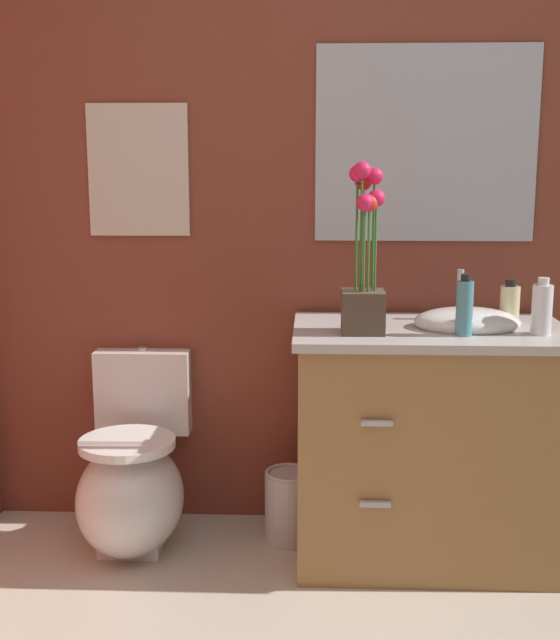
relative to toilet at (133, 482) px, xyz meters
name	(u,v)px	position (x,y,z in m)	size (l,w,h in m)	color
wall_back	(435,199)	(1.10, 0.30, 1.01)	(4.65, 0.05, 2.50)	brown
toilet	(133,482)	(0.00, 0.00, 0.00)	(0.38, 0.59, 0.69)	white
vanity_cabinet	(428,440)	(1.06, -0.03, 0.18)	(0.94, 0.56, 1.01)	#9E7242
flower_vase	(364,272)	(0.82, -0.12, 0.79)	(0.14, 0.14, 0.56)	#4C3D2D
soap_bottle	(464,307)	(1.14, -0.15, 0.68)	(0.05, 0.05, 0.20)	teal
lotion_bottle	(510,304)	(1.33, 0.05, 0.66)	(0.07, 0.07, 0.16)	beige
hand_wash_bottle	(542,309)	(1.40, -0.12, 0.67)	(0.07, 0.07, 0.19)	white
trash_bin	(289,505)	(0.57, 0.06, -0.11)	(0.18, 0.18, 0.27)	#B7B7BC
wall_poster	(138,170)	(0.00, 0.27, 1.11)	(0.37, 0.01, 0.48)	beige
wall_mirror	(426,144)	(1.05, 0.27, 1.21)	(0.80, 0.01, 0.70)	#B2BCC6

